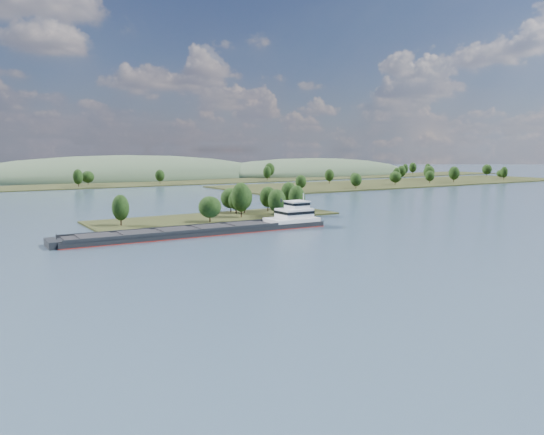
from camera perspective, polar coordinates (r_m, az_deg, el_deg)
ground at (r=160.11m, az=3.60°, el=-2.38°), size 1800.00×1800.00×0.00m
tree_island at (r=213.01m, az=-4.08°, el=1.14°), size 100.00×31.95×14.92m
right_bank at (r=448.25m, az=14.42°, el=3.74°), size 320.00×90.00×14.61m
back_shoreline at (r=420.81m, az=-18.31°, el=3.35°), size 900.00×60.00×15.57m
hill_east at (r=594.45m, az=4.26°, el=4.66°), size 260.00×140.00×36.00m
hill_west at (r=531.07m, az=-15.47°, el=4.11°), size 320.00×160.00×44.00m
cargo_barge at (r=173.35m, az=-5.88°, el=-1.14°), size 90.98×13.22×12.27m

